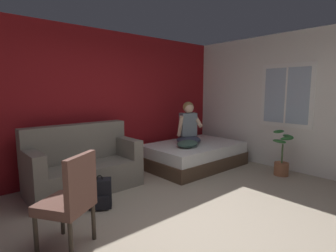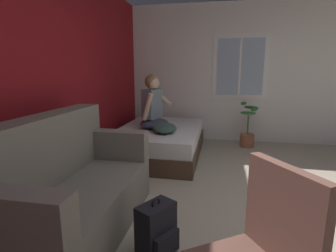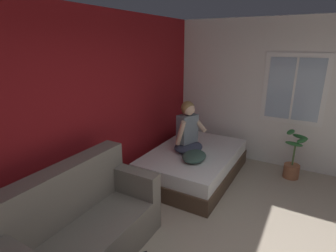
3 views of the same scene
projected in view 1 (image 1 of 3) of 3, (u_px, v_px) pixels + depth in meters
name	position (u px, v px, depth m)	size (l,w,h in m)	color
ground_plane	(191.00, 229.00, 3.03)	(40.00, 40.00, 0.00)	tan
wall_back_accent	(88.00, 103.00, 4.82)	(11.20, 0.16, 2.70)	maroon
wall_side_with_window	(309.00, 103.00, 4.92)	(0.19, 6.53, 2.70)	silver
bed	(194.00, 155.00, 5.52)	(2.02, 1.35, 0.48)	#4C3828
couch	(83.00, 166.00, 4.19)	(1.71, 0.84, 1.04)	slate
side_chair	(70.00, 198.00, 2.60)	(0.64, 0.64, 0.98)	#382D23
person_seated	(188.00, 127.00, 5.46)	(0.64, 0.59, 0.88)	#383D51
backpack	(100.00, 194.00, 3.55)	(0.35, 0.34, 0.46)	black
throw_pillow	(187.00, 144.00, 5.12)	(0.48, 0.36, 0.14)	#385147
cell_phone	(188.00, 147.00, 5.14)	(0.07, 0.14, 0.01)	black
potted_plant	(282.00, 160.00, 4.90)	(0.39, 0.37, 0.85)	#995B3D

